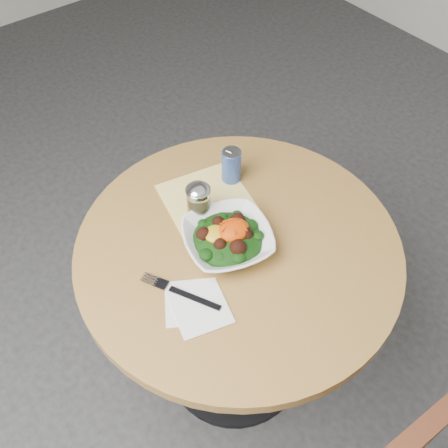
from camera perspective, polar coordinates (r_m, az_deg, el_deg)
name	(u,v)px	position (r m, az deg, el deg)	size (l,w,h in m)	color
ground	(234,360)	(2.02, 1.17, -15.32)	(6.00, 6.00, 0.00)	#2A2A2C
table	(237,283)	(1.53, 1.49, -6.76)	(0.90, 0.90, 0.75)	black
cloth_napkin	(206,197)	(1.48, -2.08, 3.07)	(0.24, 0.22, 0.00)	yellow
paper_napkins	(196,306)	(1.26, -3.20, -9.29)	(0.18, 0.20, 0.00)	white
salad_bowl	(228,238)	(1.34, 0.40, -1.66)	(0.30, 0.30, 0.09)	white
fork	(178,291)	(1.28, -5.31, -7.63)	(0.12, 0.21, 0.00)	black
spice_shaker	(199,202)	(1.39, -2.91, 2.47)	(0.07, 0.07, 0.13)	silver
beverage_can	(231,166)	(1.50, 0.85, 6.70)	(0.06, 0.06, 0.11)	#0D2093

